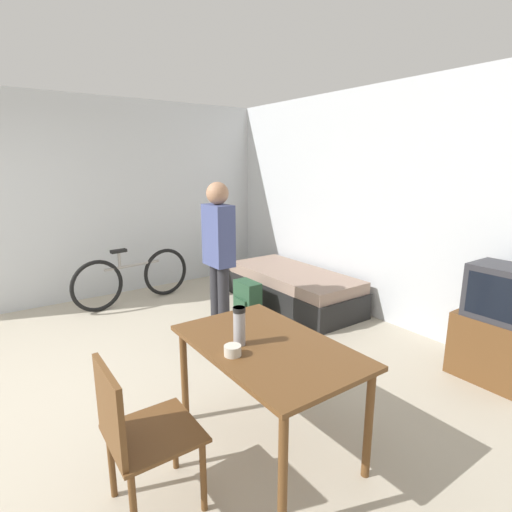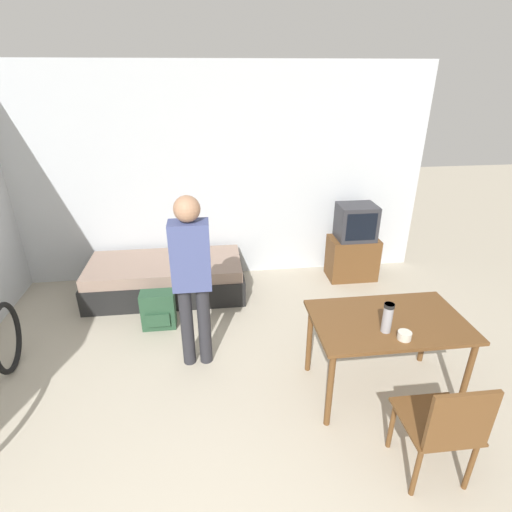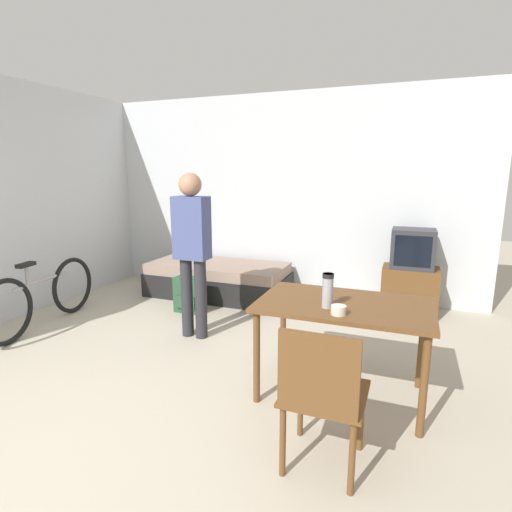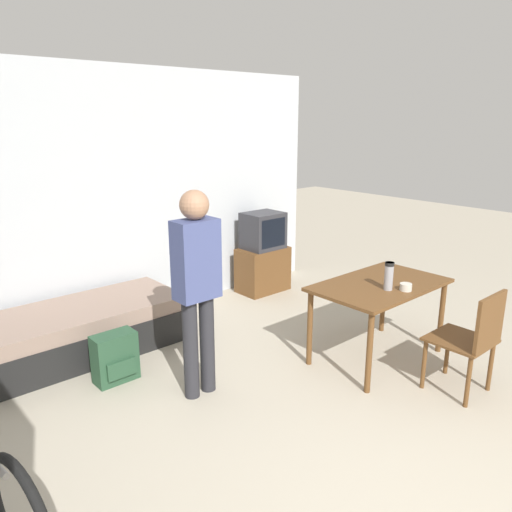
# 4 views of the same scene
# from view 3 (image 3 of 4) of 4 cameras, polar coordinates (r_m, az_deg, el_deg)

# --- Properties ---
(ground_plane) EXTENTS (20.00, 20.00, 0.00)m
(ground_plane) POSITION_cam_3_polar(r_m,az_deg,el_deg) (2.81, -30.03, -26.40)
(ground_plane) COLOR #B2A893
(wall_back) EXTENTS (5.71, 0.06, 2.70)m
(wall_back) POSITION_cam_3_polar(r_m,az_deg,el_deg) (5.61, 1.81, 8.62)
(wall_back) COLOR silver
(wall_back) RESTS_ON ground_plane
(wall_left) EXTENTS (0.06, 4.96, 2.70)m
(wall_left) POSITION_cam_3_polar(r_m,az_deg,el_deg) (5.36, -31.40, 6.75)
(wall_left) COLOR silver
(wall_left) RESTS_ON ground_plane
(daybed) EXTENTS (1.91, 0.85, 0.46)m
(daybed) POSITION_cam_3_polar(r_m,az_deg,el_deg) (5.51, -5.43, -3.38)
(daybed) COLOR black
(daybed) RESTS_ON ground_plane
(tv) EXTENTS (0.64, 0.40, 1.03)m
(tv) POSITION_cam_3_polar(r_m,az_deg,el_deg) (5.06, 21.21, -2.56)
(tv) COLOR brown
(tv) RESTS_ON ground_plane
(dining_table) EXTENTS (1.24, 0.77, 0.73)m
(dining_table) POSITION_cam_3_polar(r_m,az_deg,el_deg) (3.03, 12.41, -8.11)
(dining_table) COLOR brown
(dining_table) RESTS_ON ground_plane
(wooden_chair) EXTENTS (0.46, 0.46, 0.88)m
(wooden_chair) POSITION_cam_3_polar(r_m,az_deg,el_deg) (2.31, 9.37, -18.64)
(wooden_chair) COLOR brown
(wooden_chair) RESTS_ON ground_plane
(bicycle) EXTENTS (0.26, 1.63, 0.76)m
(bicycle) POSITION_cam_3_polar(r_m,az_deg,el_deg) (4.94, -28.20, -5.10)
(bicycle) COLOR black
(bicycle) RESTS_ON ground_plane
(person_standing) EXTENTS (0.34, 0.22, 1.66)m
(person_standing) POSITION_cam_3_polar(r_m,az_deg,el_deg) (4.00, -9.12, 1.68)
(person_standing) COLOR #28282D
(person_standing) RESTS_ON ground_plane
(thermos_flask) EXTENTS (0.08, 0.08, 0.25)m
(thermos_flask) POSITION_cam_3_polar(r_m,az_deg,el_deg) (2.84, 10.21, -4.65)
(thermos_flask) COLOR #99999E
(thermos_flask) RESTS_ON dining_table
(mate_bowl) EXTENTS (0.10, 0.10, 0.06)m
(mate_bowl) POSITION_cam_3_polar(r_m,az_deg,el_deg) (2.75, 11.71, -7.57)
(mate_bowl) COLOR beige
(mate_bowl) RESTS_ON dining_table
(backpack) EXTENTS (0.36, 0.22, 0.43)m
(backpack) POSITION_cam_3_polar(r_m,az_deg,el_deg) (4.92, -9.44, -5.50)
(backpack) COLOR #284C33
(backpack) RESTS_ON ground_plane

